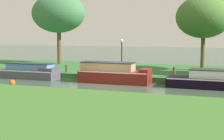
{
  "coord_description": "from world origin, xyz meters",
  "views": [
    {
      "loc": [
        7.77,
        -20.54,
        3.49
      ],
      "look_at": [
        -0.18,
        1.2,
        0.9
      ],
      "focal_mm": 53.93,
      "sensor_mm": 36.0,
      "label": 1
    }
  ],
  "objects_px": {
    "black_narrowboat": "(215,80)",
    "mooring_post_near": "(174,72)",
    "maroon_cruiser": "(113,74)",
    "willow_tree_left": "(58,13)",
    "channel_buoy": "(12,83)",
    "slate_barge": "(29,71)",
    "lamp_post": "(122,52)",
    "mooring_post_far": "(66,68)",
    "willow_tree_centre": "(203,17)"
  },
  "relations": [
    {
      "from": "maroon_cruiser",
      "to": "lamp_post",
      "type": "relative_size",
      "value": 1.93
    },
    {
      "from": "lamp_post",
      "to": "mooring_post_far",
      "type": "height_order",
      "value": "lamp_post"
    },
    {
      "from": "maroon_cruiser",
      "to": "mooring_post_near",
      "type": "xyz_separation_m",
      "value": [
        3.95,
        1.56,
        0.11
      ]
    },
    {
      "from": "mooring_post_near",
      "to": "willow_tree_left",
      "type": "bearing_deg",
      "value": 154.41
    },
    {
      "from": "slate_barge",
      "to": "lamp_post",
      "type": "distance_m",
      "value": 7.28
    },
    {
      "from": "black_narrowboat",
      "to": "channel_buoy",
      "type": "bearing_deg",
      "value": -164.51
    },
    {
      "from": "mooring_post_far",
      "to": "black_narrowboat",
      "type": "bearing_deg",
      "value": -7.91
    },
    {
      "from": "willow_tree_centre",
      "to": "lamp_post",
      "type": "relative_size",
      "value": 2.33
    },
    {
      "from": "slate_barge",
      "to": "mooring_post_far",
      "type": "xyz_separation_m",
      "value": [
        2.41,
        1.56,
        0.17
      ]
    },
    {
      "from": "lamp_post",
      "to": "mooring_post_far",
      "type": "distance_m",
      "value": 4.62
    },
    {
      "from": "lamp_post",
      "to": "mooring_post_far",
      "type": "bearing_deg",
      "value": -172.65
    },
    {
      "from": "maroon_cruiser",
      "to": "channel_buoy",
      "type": "distance_m",
      "value": 6.78
    },
    {
      "from": "slate_barge",
      "to": "willow_tree_centre",
      "type": "height_order",
      "value": "willow_tree_centre"
    },
    {
      "from": "black_narrowboat",
      "to": "channel_buoy",
      "type": "height_order",
      "value": "black_narrowboat"
    },
    {
      "from": "willow_tree_centre",
      "to": "mooring_post_near",
      "type": "distance_m",
      "value": 6.49
    },
    {
      "from": "maroon_cruiser",
      "to": "mooring_post_near",
      "type": "relative_size",
      "value": 7.07
    },
    {
      "from": "mooring_post_near",
      "to": "black_narrowboat",
      "type": "bearing_deg",
      "value": -28.8
    },
    {
      "from": "slate_barge",
      "to": "willow_tree_centre",
      "type": "relative_size",
      "value": 0.83
    },
    {
      "from": "willow_tree_left",
      "to": "maroon_cruiser",
      "type": "bearing_deg",
      "value": -41.71
    },
    {
      "from": "black_narrowboat",
      "to": "lamp_post",
      "type": "distance_m",
      "value": 7.37
    },
    {
      "from": "maroon_cruiser",
      "to": "mooring_post_far",
      "type": "distance_m",
      "value": 4.73
    },
    {
      "from": "willow_tree_centre",
      "to": "mooring_post_near",
      "type": "xyz_separation_m",
      "value": [
        -1.44,
        -4.93,
        -3.96
      ]
    },
    {
      "from": "maroon_cruiser",
      "to": "willow_tree_centre",
      "type": "height_order",
      "value": "willow_tree_centre"
    },
    {
      "from": "channel_buoy",
      "to": "black_narrowboat",
      "type": "bearing_deg",
      "value": 15.49
    },
    {
      "from": "willow_tree_left",
      "to": "mooring_post_near",
      "type": "xyz_separation_m",
      "value": [
        12.32,
        -5.9,
        -4.57
      ]
    },
    {
      "from": "slate_barge",
      "to": "willow_tree_centre",
      "type": "distance_m",
      "value": 14.5
    },
    {
      "from": "slate_barge",
      "to": "maroon_cruiser",
      "type": "distance_m",
      "value": 6.88
    },
    {
      "from": "willow_tree_left",
      "to": "slate_barge",
      "type": "bearing_deg",
      "value": -78.68
    },
    {
      "from": "willow_tree_centre",
      "to": "slate_barge",
      "type": "bearing_deg",
      "value": -152.12
    },
    {
      "from": "willow_tree_left",
      "to": "willow_tree_centre",
      "type": "distance_m",
      "value": 13.81
    },
    {
      "from": "black_narrowboat",
      "to": "mooring_post_near",
      "type": "height_order",
      "value": "black_narrowboat"
    },
    {
      "from": "lamp_post",
      "to": "channel_buoy",
      "type": "relative_size",
      "value": 6.46
    },
    {
      "from": "black_narrowboat",
      "to": "maroon_cruiser",
      "type": "bearing_deg",
      "value": 180.0
    },
    {
      "from": "mooring_post_near",
      "to": "mooring_post_far",
      "type": "distance_m",
      "value": 8.41
    },
    {
      "from": "black_narrowboat",
      "to": "lamp_post",
      "type": "relative_size",
      "value": 2.21
    },
    {
      "from": "maroon_cruiser",
      "to": "slate_barge",
      "type": "bearing_deg",
      "value": 180.0
    },
    {
      "from": "black_narrowboat",
      "to": "mooring_post_near",
      "type": "bearing_deg",
      "value": 151.2
    },
    {
      "from": "lamp_post",
      "to": "mooring_post_near",
      "type": "distance_m",
      "value": 4.28
    },
    {
      "from": "slate_barge",
      "to": "channel_buoy",
      "type": "height_order",
      "value": "slate_barge"
    },
    {
      "from": "maroon_cruiser",
      "to": "willow_tree_left",
      "type": "bearing_deg",
      "value": 138.29
    },
    {
      "from": "lamp_post",
      "to": "mooring_post_far",
      "type": "relative_size",
      "value": 4.44
    },
    {
      "from": "slate_barge",
      "to": "lamp_post",
      "type": "bearing_deg",
      "value": 17.4
    },
    {
      "from": "black_narrowboat",
      "to": "mooring_post_near",
      "type": "xyz_separation_m",
      "value": [
        -2.84,
        1.56,
        0.24
      ]
    },
    {
      "from": "willow_tree_left",
      "to": "mooring_post_far",
      "type": "xyz_separation_m",
      "value": [
        3.91,
        -5.9,
        -4.63
      ]
    },
    {
      "from": "channel_buoy",
      "to": "mooring_post_near",
      "type": "bearing_deg",
      "value": 27.41
    },
    {
      "from": "lamp_post",
      "to": "slate_barge",
      "type": "bearing_deg",
      "value": -162.6
    },
    {
      "from": "black_narrowboat",
      "to": "mooring_post_far",
      "type": "xyz_separation_m",
      "value": [
        -11.26,
        1.56,
        0.18
      ]
    },
    {
      "from": "maroon_cruiser",
      "to": "mooring_post_far",
      "type": "relative_size",
      "value": 8.57
    },
    {
      "from": "willow_tree_left",
      "to": "lamp_post",
      "type": "height_order",
      "value": "willow_tree_left"
    },
    {
      "from": "willow_tree_left",
      "to": "mooring_post_far",
      "type": "bearing_deg",
      "value": -56.48
    }
  ]
}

